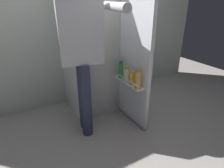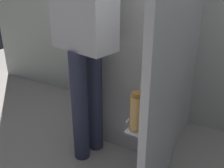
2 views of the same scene
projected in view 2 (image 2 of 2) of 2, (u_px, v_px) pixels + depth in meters
refrigerator at (153, 40)px, 2.05m from camera, size 0.63×1.21×1.71m
person at (85, 22)px, 1.74m from camera, size 0.57×0.81×1.73m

